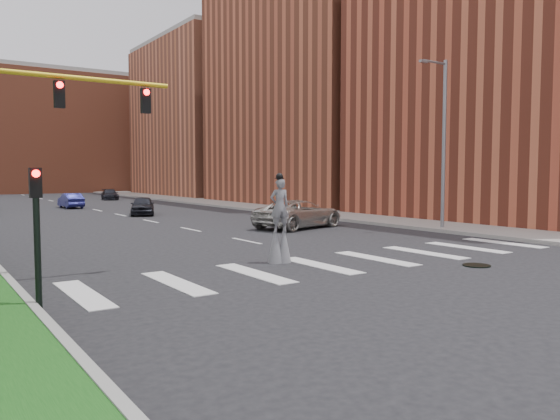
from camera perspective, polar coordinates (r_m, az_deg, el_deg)
name	(u,v)px	position (r m, az deg, el deg)	size (l,w,h in m)	color
ground_plane	(369,266)	(18.49, 9.25, -5.81)	(160.00, 160.00, 0.00)	black
sidewalk_right	(272,208)	(45.80, -0.86, 0.19)	(5.00, 90.00, 0.18)	gray
manhole	(477,265)	(19.42, 19.85, -5.47)	(0.90, 0.90, 0.04)	black
building_near	(531,54)	(41.29, 24.72, 14.62)	(16.00, 20.00, 22.00)	#983E29
building_mid	(324,83)	(56.04, 4.61, 13.09)	(16.00, 22.00, 24.00)	#A04D32
building_far	(214,122)	(75.90, -6.94, 9.16)	(16.00, 22.00, 20.00)	#B66043
building_backdrop	(52,134)	(93.29, -22.72, 7.30)	(26.00, 14.00, 18.00)	#A04D32
streetlight	(443,139)	(30.37, 16.64, 7.16)	(2.05, 0.20, 9.00)	slate
traffic_signal	(30,135)	(16.51, -24.64, 7.17)	(5.30, 0.23, 6.20)	black
secondary_signal	(37,227)	(12.99, -24.07, -1.60)	(0.25, 0.21, 3.23)	black
stilt_performer	(280,226)	(18.79, -0.05, -1.72)	(0.83, 0.59, 3.10)	#332314
suv_crossing	(299,214)	(30.55, 1.98, -0.41)	(2.61, 5.65, 1.57)	beige
car_near	(142,206)	(40.93, -14.18, 0.45)	(1.62, 4.03, 1.37)	black
car_mid	(71,201)	(50.75, -21.02, 0.92)	(1.36, 3.89, 1.28)	navy
car_far	(110,194)	(64.56, -17.36, 1.56)	(1.65, 4.06, 1.18)	black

